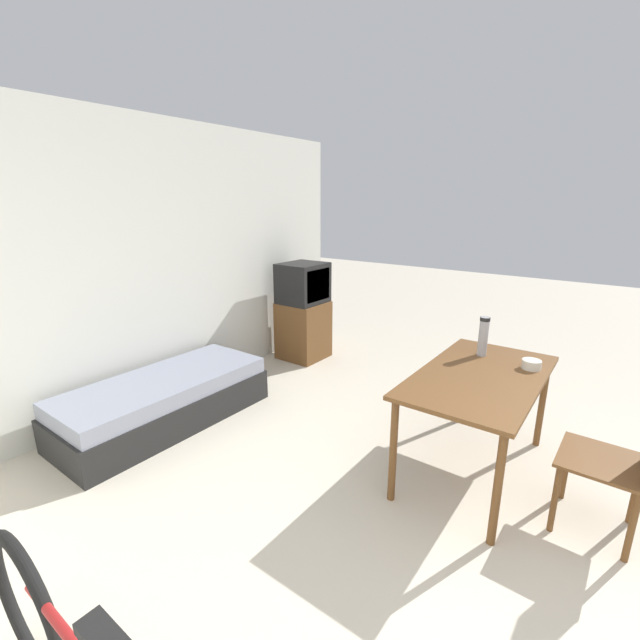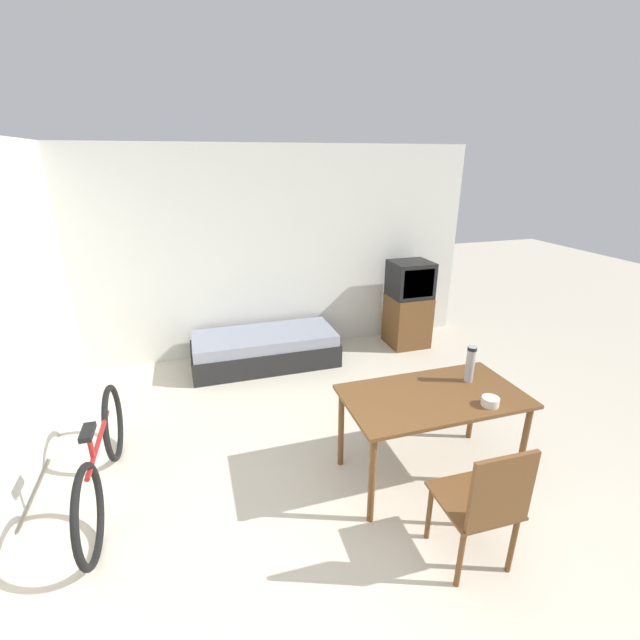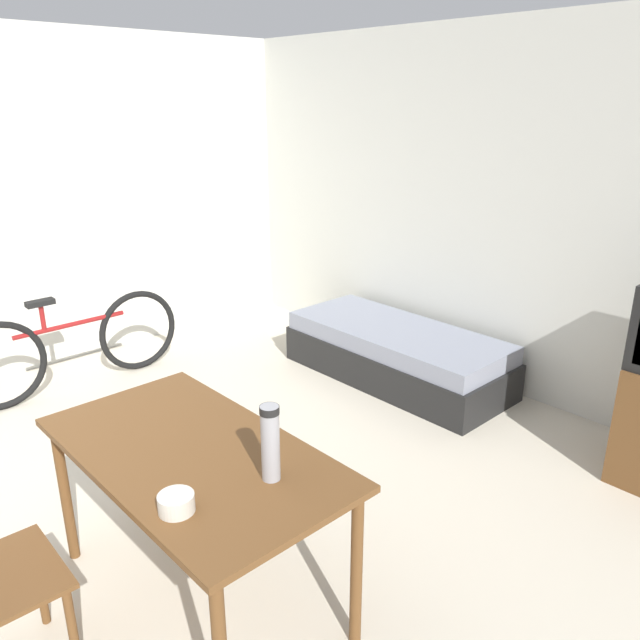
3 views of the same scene
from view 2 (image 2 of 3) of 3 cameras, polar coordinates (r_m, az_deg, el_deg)
name	(u,v)px [view 2 (image 2 of 3)]	position (r m, az deg, el deg)	size (l,w,h in m)	color
ground_plane	(393,610)	(3.11, 9.75, -33.85)	(20.00, 20.00, 0.00)	beige
wall_back	(265,254)	(5.72, -7.35, 8.78)	(5.70, 0.06, 2.70)	silver
daybed	(265,349)	(5.58, -7.34, -3.84)	(1.85, 0.78, 0.43)	black
tv	(408,305)	(6.13, 11.70, 2.03)	(0.54, 0.53, 1.21)	brown
dining_table	(433,404)	(3.60, 14.81, -10.76)	(1.43, 0.78, 0.77)	brown
wooden_chair	(485,501)	(3.04, 21.20, -21.63)	(0.47, 0.47, 0.97)	brown
bicycle	(102,461)	(3.84, -27.02, -16.41)	(0.08, 1.76, 0.76)	black
thermos_flask	(470,363)	(3.77, 19.42, -5.39)	(0.08, 0.08, 0.31)	#99999E
mate_bowl	(490,401)	(3.53, 21.75, -10.06)	(0.13, 0.13, 0.07)	beige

